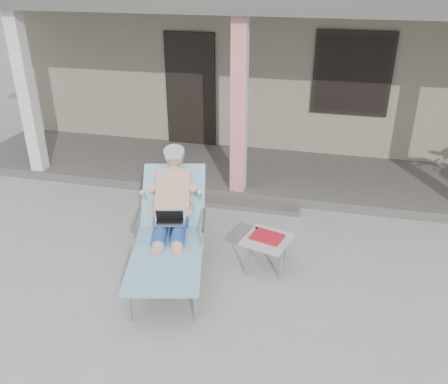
# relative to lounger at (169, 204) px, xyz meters

# --- Properties ---
(ground) EXTENTS (60.00, 60.00, 0.00)m
(ground) POSITION_rel_lounger_xyz_m (0.42, -0.17, -0.84)
(ground) COLOR #9E9E99
(ground) RESTS_ON ground
(house) EXTENTS (10.40, 5.40, 3.30)m
(house) POSITION_rel_lounger_xyz_m (0.42, 6.33, 0.82)
(house) COLOR gray
(house) RESTS_ON ground
(porch_deck) EXTENTS (10.00, 2.00, 0.15)m
(porch_deck) POSITION_rel_lounger_xyz_m (0.42, 2.83, -0.77)
(porch_deck) COLOR #605B56
(porch_deck) RESTS_ON ground
(porch_overhang) EXTENTS (10.00, 2.30, 2.85)m
(porch_overhang) POSITION_rel_lounger_xyz_m (0.42, 2.78, 1.95)
(porch_overhang) COLOR silver
(porch_overhang) RESTS_ON porch_deck
(porch_step) EXTENTS (2.00, 0.30, 0.07)m
(porch_step) POSITION_rel_lounger_xyz_m (0.42, 1.68, -0.81)
(porch_step) COLOR #605B56
(porch_step) RESTS_ON ground
(lounger) EXTENTS (1.23, 2.18, 1.37)m
(lounger) POSITION_rel_lounger_xyz_m (0.00, 0.00, 0.00)
(lounger) COLOR #B7B7BC
(lounger) RESTS_ON ground
(side_table) EXTENTS (0.63, 0.63, 0.46)m
(side_table) POSITION_rel_lounger_xyz_m (1.15, 0.17, -0.46)
(side_table) COLOR #B5B6B0
(side_table) RESTS_ON ground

